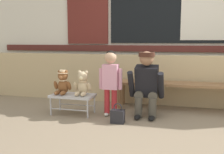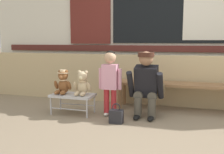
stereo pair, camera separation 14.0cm
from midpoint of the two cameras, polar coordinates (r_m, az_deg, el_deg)
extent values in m
plane|color=#84725B|center=(3.37, 10.21, -11.32)|extent=(60.00, 60.00, 0.00)
cube|color=tan|center=(4.65, 11.93, -0.65)|extent=(7.58, 0.25, 0.85)
cube|color=silver|center=(5.16, 12.71, 14.25)|extent=(7.74, 0.20, 3.38)
cube|color=#56231E|center=(5.01, 12.39, 5.97)|extent=(7.12, 0.04, 0.12)
cube|color=black|center=(5.05, 12.67, 15.07)|extent=(2.40, 0.03, 1.40)
cube|color=silver|center=(5.05, 20.34, 14.79)|extent=(1.09, 0.02, 1.29)
cube|color=maroon|center=(5.40, -6.07, 14.74)|extent=(0.84, 0.05, 1.43)
cube|color=#8E6642|center=(4.14, 13.66, -1.79)|extent=(2.10, 0.11, 0.04)
cube|color=#8E6642|center=(4.29, 13.72, -1.48)|extent=(2.10, 0.11, 0.04)
cube|color=#8E6642|center=(4.43, 13.78, -1.19)|extent=(2.10, 0.11, 0.04)
cylinder|color=#8E6642|center=(4.32, 0.58, -4.14)|extent=(0.07, 0.07, 0.40)
cylinder|color=#8E6642|center=(4.59, 1.47, -3.44)|extent=(0.07, 0.07, 0.40)
cube|color=#BCBCC1|center=(4.02, -9.44, -3.98)|extent=(0.64, 0.36, 0.04)
cylinder|color=#BCBCC1|center=(4.05, -14.03, -6.19)|extent=(0.02, 0.02, 0.26)
cylinder|color=#BCBCC1|center=(4.31, -12.08, -5.30)|extent=(0.02, 0.02, 0.26)
cylinder|color=#BCBCC1|center=(3.81, -6.34, -6.91)|extent=(0.02, 0.02, 0.26)
cylinder|color=#BCBCC1|center=(4.08, -4.78, -5.89)|extent=(0.02, 0.02, 0.26)
cylinder|color=#BCBCC1|center=(3.93, -10.30, -6.94)|extent=(0.58, 0.02, 0.02)
cylinder|color=#BCBCC1|center=(4.19, -8.52, -5.96)|extent=(0.58, 0.02, 0.02)
ellipsoid|color=brown|center=(4.08, -11.40, -2.02)|extent=(0.17, 0.14, 0.22)
sphere|color=brown|center=(4.05, -11.53, 0.28)|extent=(0.15, 0.15, 0.15)
sphere|color=#AE6E42|center=(4.00, -11.87, 0.01)|extent=(0.06, 0.06, 0.06)
sphere|color=brown|center=(4.07, -12.15, 1.14)|extent=(0.06, 0.06, 0.06)
ellipsoid|color=brown|center=(4.10, -12.97, -1.73)|extent=(0.06, 0.11, 0.16)
ellipsoid|color=brown|center=(4.01, -12.71, -3.31)|extent=(0.06, 0.15, 0.06)
sphere|color=brown|center=(4.02, -10.82, 1.09)|extent=(0.06, 0.06, 0.06)
ellipsoid|color=brown|center=(4.00, -10.19, -1.89)|extent=(0.06, 0.11, 0.16)
ellipsoid|color=brown|center=(3.97, -11.51, -3.39)|extent=(0.06, 0.15, 0.06)
torus|color=beige|center=(4.06, -11.47, -0.71)|extent=(0.13, 0.13, 0.02)
cylinder|color=beige|center=(4.05, -11.51, 0.86)|extent=(0.17, 0.17, 0.01)
cylinder|color=beige|center=(4.04, -11.52, 1.18)|extent=(0.10, 0.10, 0.04)
ellipsoid|color=#CCB289|center=(3.95, -7.25, -2.26)|extent=(0.17, 0.14, 0.22)
sphere|color=#CCB289|center=(3.91, -7.34, 0.12)|extent=(0.15, 0.15, 0.15)
sphere|color=#FFEEBB|center=(3.87, -7.65, -0.16)|extent=(0.06, 0.06, 0.06)
sphere|color=#CCB289|center=(3.94, -8.01, 1.01)|extent=(0.06, 0.06, 0.06)
ellipsoid|color=#CCB289|center=(3.96, -8.89, -1.96)|extent=(0.06, 0.11, 0.16)
ellipsoid|color=#CCB289|center=(3.88, -8.52, -3.60)|extent=(0.06, 0.15, 0.06)
sphere|color=#CCB289|center=(3.90, -6.59, 0.96)|extent=(0.06, 0.06, 0.06)
ellipsoid|color=#CCB289|center=(3.88, -5.92, -2.12)|extent=(0.06, 0.11, 0.16)
ellipsoid|color=#CCB289|center=(3.84, -7.24, -3.68)|extent=(0.06, 0.15, 0.06)
torus|color=beige|center=(3.93, -7.30, -0.90)|extent=(0.13, 0.13, 0.02)
cylinder|color=#B7282D|center=(3.90, -2.12, -5.17)|extent=(0.08, 0.08, 0.36)
ellipsoid|color=silver|center=(3.93, -2.19, -8.00)|extent=(0.07, 0.12, 0.05)
cylinder|color=#B7282D|center=(3.87, -0.56, -5.27)|extent=(0.08, 0.08, 0.36)
ellipsoid|color=silver|center=(3.90, -0.63, -8.12)|extent=(0.07, 0.12, 0.05)
cube|color=pink|center=(3.82, -1.36, 0.05)|extent=(0.22, 0.15, 0.36)
cylinder|color=pink|center=(3.87, -3.41, -0.31)|extent=(0.06, 0.06, 0.30)
cylinder|color=pink|center=(3.79, 0.75, -0.48)|extent=(0.06, 0.06, 0.30)
sphere|color=tan|center=(3.79, -1.37, 4.24)|extent=(0.17, 0.17, 0.17)
sphere|color=black|center=(3.80, -1.32, 4.56)|extent=(0.16, 0.16, 0.16)
cylinder|color=#4C473D|center=(3.82, 4.66, -6.54)|extent=(0.11, 0.11, 0.30)
cylinder|color=#4C473D|center=(3.92, 5.07, -3.63)|extent=(0.13, 0.32, 0.13)
ellipsoid|color=black|center=(3.78, 4.41, -8.59)|extent=(0.09, 0.20, 0.06)
cylinder|color=#4C473D|center=(3.79, 7.65, -6.70)|extent=(0.11, 0.11, 0.30)
cylinder|color=#4C473D|center=(3.89, 7.97, -3.77)|extent=(0.13, 0.32, 0.13)
ellipsoid|color=black|center=(3.75, 7.45, -8.78)|extent=(0.09, 0.20, 0.06)
cube|color=black|center=(3.84, 6.49, -0.86)|extent=(0.32, 0.30, 0.47)
cylinder|color=black|center=(3.79, 3.11, -1.56)|extent=(0.08, 0.28, 0.40)
cylinder|color=black|center=(3.72, 9.44, -1.82)|extent=(0.08, 0.28, 0.40)
sphere|color=#9E7051|center=(3.74, 6.40, 3.99)|extent=(0.20, 0.20, 0.20)
cylinder|color=#422319|center=(3.73, 6.42, 4.83)|extent=(0.23, 0.23, 0.06)
cube|color=brown|center=(3.93, 9.41, -2.80)|extent=(0.10, 0.22, 0.16)
cube|color=#232328|center=(3.58, 0.10, -8.51)|extent=(0.18, 0.11, 0.18)
torus|color=#232328|center=(3.55, 0.10, -6.57)|extent=(0.11, 0.01, 0.11)
camera|label=1|loc=(0.07, -91.00, -0.14)|focal=42.48mm
camera|label=2|loc=(0.07, 89.00, 0.14)|focal=42.48mm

